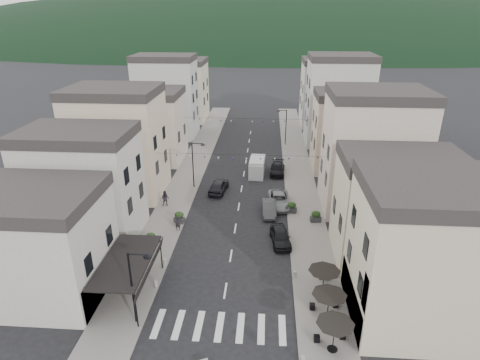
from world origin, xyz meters
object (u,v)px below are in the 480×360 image
object	(u,v)px
parked_car_b	(269,208)
pedestrian_a	(178,223)
parked_car_c	(279,200)
delivery_van	(257,166)
pedestrian_b	(165,198)
parked_car_a	(280,236)
parked_car_d	(277,169)
parked_car_e	(219,186)

from	to	relation	value
parked_car_b	pedestrian_a	size ratio (longest dim) A/B	2.74
parked_car_c	delivery_van	xyz separation A→B (m)	(-2.80, 9.42, 0.44)
delivery_van	pedestrian_a	size ratio (longest dim) A/B	3.24
pedestrian_b	pedestrian_a	bearing A→B (deg)	-67.94
pedestrian_a	parked_car_c	bearing A→B (deg)	31.01
parked_car_a	parked_car_d	size ratio (longest dim) A/B	0.93
parked_car_c	parked_car_d	world-z (taller)	parked_car_c
parked_car_a	parked_car_c	bearing A→B (deg)	82.06
parked_car_b	delivery_van	size ratio (longest dim) A/B	0.84
parked_car_e	delivery_van	bearing A→B (deg)	-120.06
parked_car_d	delivery_van	size ratio (longest dim) A/B	0.92
parked_car_a	pedestrian_b	bearing A→B (deg)	144.15
parked_car_b	pedestrian_a	xyz separation A→B (m)	(-9.29, -4.38, 0.20)
parked_car_b	parked_car_e	bearing A→B (deg)	136.80
parked_car_c	pedestrian_b	size ratio (longest dim) A/B	2.81
parked_car_a	pedestrian_a	size ratio (longest dim) A/B	2.77
parked_car_c	pedestrian_a	bearing A→B (deg)	-150.91
parked_car_b	parked_car_c	size ratio (longest dim) A/B	0.82
parked_car_e	parked_car_a	bearing A→B (deg)	130.24
parked_car_d	pedestrian_a	size ratio (longest dim) A/B	2.99
parked_car_d	pedestrian_a	distance (m)	19.35
parked_car_b	pedestrian_a	distance (m)	10.27
parked_car_e	delivery_van	world-z (taller)	delivery_van
parked_car_b	parked_car_d	xyz separation A→B (m)	(1.11, 11.93, -0.03)
parked_car_d	parked_car_e	size ratio (longest dim) A/B	1.01
parked_car_a	pedestrian_a	bearing A→B (deg)	163.58
parked_car_a	parked_car_d	world-z (taller)	parked_car_a
parked_car_a	delivery_van	bearing A→B (deg)	91.19
parked_car_a	parked_car_d	distance (m)	17.86
delivery_van	pedestrian_a	xyz separation A→B (m)	(-7.60, -15.89, -0.27)
parked_car_b	pedestrian_b	xyz separation A→B (m)	(-11.87, 0.94, 0.34)
parked_car_d	parked_car_e	bearing A→B (deg)	-135.01
parked_car_c	delivery_van	distance (m)	9.84
parked_car_d	pedestrian_b	size ratio (longest dim) A/B	2.52
parked_car_b	parked_car_c	bearing A→B (deg)	60.01
parked_car_a	parked_car_b	xyz separation A→B (m)	(-1.11, 5.93, -0.03)
pedestrian_b	parked_car_a	bearing A→B (deg)	-31.72
parked_car_d	pedestrian_a	xyz separation A→B (m)	(-10.40, -16.31, 0.22)
parked_car_c	parked_car_e	size ratio (longest dim) A/B	1.12
parked_car_c	pedestrian_b	distance (m)	13.04
parked_car_d	delivery_van	distance (m)	2.88
pedestrian_b	delivery_van	bearing A→B (deg)	42.27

